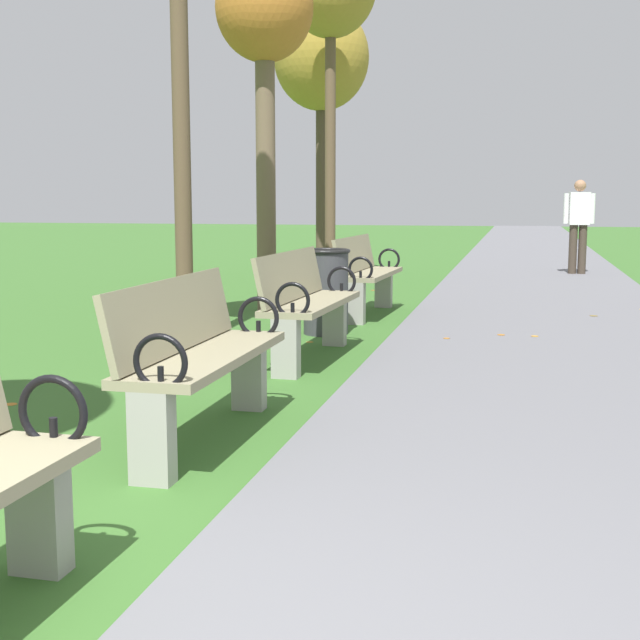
# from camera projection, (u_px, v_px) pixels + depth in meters

# --- Properties ---
(paved_walkway) EXTENTS (3.00, 44.00, 0.02)m
(paved_walkway) POSITION_uv_depth(u_px,v_px,m) (534.00, 258.00, 19.20)
(paved_walkway) COLOR slate
(paved_walkway) RESTS_ON ground
(park_bench_2) EXTENTS (0.47, 1.60, 0.90)m
(park_bench_2) POSITION_uv_depth(u_px,v_px,m) (198.00, 354.00, 4.73)
(park_bench_2) COLOR gray
(park_bench_2) RESTS_ON ground
(park_bench_3) EXTENTS (0.53, 1.62, 0.90)m
(park_bench_3) POSITION_uv_depth(u_px,v_px,m) (306.00, 302.00, 7.12)
(park_bench_3) COLOR gray
(park_bench_3) RESTS_ON ground
(park_bench_4) EXTENTS (0.55, 1.62, 0.90)m
(park_bench_4) POSITION_uv_depth(u_px,v_px,m) (366.00, 273.00, 9.85)
(park_bench_4) COLOR gray
(park_bench_4) RESTS_ON ground
(tree_3) EXTENTS (1.13, 1.13, 4.12)m
(tree_3) POSITION_uv_depth(u_px,v_px,m) (265.00, 24.00, 9.89)
(tree_3) COLOR brown
(tree_3) RESTS_ON ground
(tree_5) EXTENTS (1.55, 1.55, 4.45)m
(tree_5) POSITION_uv_depth(u_px,v_px,m) (321.00, 60.00, 14.03)
(tree_5) COLOR #4C3D2D
(tree_5) RESTS_ON ground
(pedestrian_walking) EXTENTS (0.53, 0.25, 1.62)m
(pedestrian_walking) POSITION_uv_depth(u_px,v_px,m) (579.00, 221.00, 14.94)
(pedestrian_walking) COLOR #3D3328
(pedestrian_walking) RESTS_ON paved_walkway
(trash_bin) EXTENTS (0.48, 0.48, 0.84)m
(trash_bin) POSITION_uv_depth(u_px,v_px,m) (326.00, 291.00, 8.50)
(trash_bin) COLOR #38383D
(trash_bin) RESTS_ON ground
(scattered_leaves) EXTENTS (5.24, 11.33, 0.02)m
(scattered_leaves) POSITION_uv_depth(u_px,v_px,m) (386.00, 393.00, 5.90)
(scattered_leaves) COLOR #BC842D
(scattered_leaves) RESTS_ON ground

